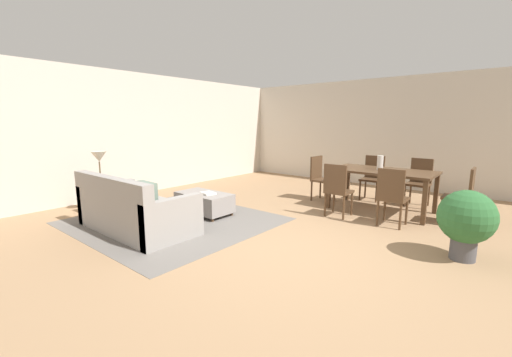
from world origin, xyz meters
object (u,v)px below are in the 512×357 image
couch (134,211)px  dining_chair_near_left (337,187)px  dining_chair_head_west (320,176)px  potted_plant (466,219)px  dining_chair_near_right (392,194)px  table_lamp (99,158)px  book_on_ottoman (208,193)px  dining_chair_far_right (419,179)px  dining_table (382,175)px  dining_chair_far_left (373,175)px  ottoman_table (204,202)px  vase_centerpiece (380,163)px  dining_chair_head_east (464,193)px  side_table (101,188)px

couch → dining_chair_near_left: (2.03, 2.60, 0.23)m
dining_chair_head_west → potted_plant: (2.78, -1.59, -0.02)m
dining_chair_near_right → dining_chair_head_west: same height
table_lamp → book_on_ottoman: bearing=36.3°
dining_chair_near_right → dining_chair_far_right: same height
dining_table → table_lamp: bearing=-138.1°
couch → dining_chair_far_left: size_ratio=2.12×
couch → dining_chair_head_west: (1.20, 3.51, 0.23)m
couch → ottoman_table: 1.27m
ottoman_table → couch: bearing=-96.4°
ottoman_table → dining_chair_near_right: bearing=26.5°
ottoman_table → vase_centerpiece: (2.28, 2.23, 0.67)m
dining_chair_head_east → side_table: bearing=-146.5°
couch → side_table: couch is taller
dining_chair_near_left → book_on_ottoman: 2.23m
potted_plant → dining_chair_far_right: bearing=113.8°
couch → dining_chair_near_right: dining_chair_near_right is taller
dining_chair_far_left → dining_chair_far_right: (0.89, 0.06, 0.00)m
dining_chair_far_right → dining_chair_near_left: bearing=-116.5°
dining_table → dining_chair_near_right: bearing=-61.9°
table_lamp → vase_centerpiece: size_ratio=2.03×
side_table → dining_table: 5.04m
dining_chair_near_left → dining_chair_near_right: same height
vase_centerpiece → ottoman_table: bearing=-135.7°
side_table → dining_chair_far_left: 5.32m
ottoman_table → dining_table: bearing=43.7°
potted_plant → book_on_ottoman: bearing=-169.8°
table_lamp → potted_plant: bearing=18.9°
dining_chair_far_right → dining_chair_far_left: bearing=-176.3°
vase_centerpiece → book_on_ottoman: 3.15m
dining_table → dining_chair_far_left: size_ratio=1.93×
dining_chair_near_left → side_table: bearing=-143.2°
table_lamp → dining_chair_far_right: (4.18, 4.24, -0.48)m
dining_chair_head_west → side_table: bearing=-126.2°
book_on_ottoman → dining_chair_near_left: bearing=37.3°
side_table → table_lamp: 0.54m
dining_table → dining_chair_far_left: dining_chair_far_left is taller
side_table → dining_table: size_ratio=0.33×
book_on_ottoman → dining_chair_near_right: bearing=27.7°
side_table → dining_chair_head_west: bearing=53.8°
dining_chair_near_right → potted_plant: bearing=-34.3°
dining_table → dining_chair_far_left: 0.94m
side_table → potted_plant: bearing=18.9°
ottoman_table → side_table: (-1.42, -1.14, 0.24)m
dining_chair_near_left → dining_chair_head_west: 1.23m
ottoman_table → dining_chair_far_right: dining_chair_far_right is taller
dining_table → book_on_ottoman: dining_table is taller
dining_chair_near_left → book_on_ottoman: size_ratio=3.54×
dining_chair_far_left → table_lamp: bearing=-128.3°
dining_chair_far_right → couch: bearing=-123.7°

